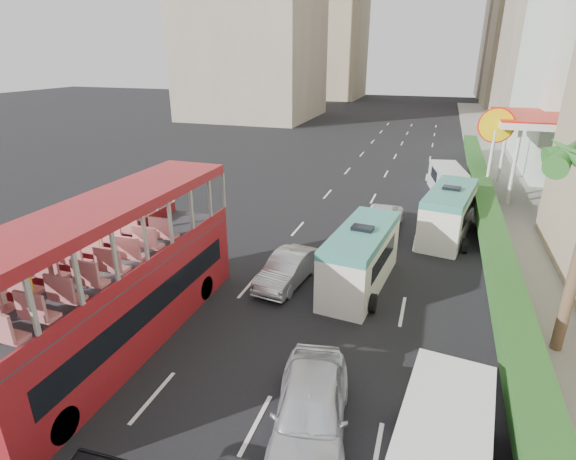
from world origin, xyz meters
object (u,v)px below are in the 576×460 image
at_px(minibus_near, 361,258).
at_px(panel_van_near, 440,454).
at_px(car_silver_lane_b, 310,434).
at_px(van_asset, 381,229).
at_px(double_decker_bus, 117,276).
at_px(panel_van_far, 447,180).
at_px(car_silver_lane_a, 288,283).
at_px(minibus_far, 448,213).
at_px(shell_station, 541,157).

xyz_separation_m(minibus_near, panel_van_near, (3.36, -8.92, -0.32)).
distance_m(car_silver_lane_b, van_asset, 15.38).
height_order(double_decker_bus, minibus_near, double_decker_bus).
bearing_deg(panel_van_far, car_silver_lane_a, -122.14).
bearing_deg(car_silver_lane_b, double_decker_bus, 155.04).
distance_m(minibus_near, minibus_far, 7.79).
relative_size(double_decker_bus, car_silver_lane_b, 2.35).
xyz_separation_m(minibus_far, shell_station, (5.70, 9.46, 1.44)).
bearing_deg(panel_van_far, minibus_near, -113.16).
height_order(minibus_far, shell_station, shell_station).
xyz_separation_m(car_silver_lane_b, panel_van_far, (3.17, 23.88, 0.92)).
height_order(minibus_near, shell_station, shell_station).
xyz_separation_m(car_silver_lane_b, van_asset, (-0.20, 15.38, 0.00)).
bearing_deg(panel_van_near, car_silver_lane_b, 177.10).
bearing_deg(shell_station, panel_van_near, -102.89).
relative_size(minibus_near, panel_van_near, 1.21).
distance_m(panel_van_near, panel_van_far, 24.39).
relative_size(double_decker_bus, minibus_far, 1.86).
xyz_separation_m(panel_van_far, shell_station, (5.76, 0.97, 1.83)).
distance_m(car_silver_lane_b, panel_van_near, 3.31).
height_order(car_silver_lane_a, van_asset, car_silver_lane_a).
relative_size(double_decker_bus, panel_van_near, 2.32).
distance_m(car_silver_lane_a, minibus_far, 10.14).
distance_m(double_decker_bus, car_silver_lane_b, 7.73).
bearing_deg(car_silver_lane_b, minibus_far, 67.85).
distance_m(double_decker_bus, minibus_near, 9.56).
bearing_deg(van_asset, car_silver_lane_a, -108.64).
bearing_deg(panel_van_near, minibus_near, 117.02).
bearing_deg(minibus_near, panel_van_far, 83.87).
distance_m(car_silver_lane_a, panel_van_far, 17.46).
bearing_deg(minibus_far, minibus_near, -106.45).
relative_size(car_silver_lane_a, minibus_near, 0.70).
bearing_deg(van_asset, minibus_near, -87.79).
distance_m(car_silver_lane_a, car_silver_lane_b, 8.28).
distance_m(double_decker_bus, car_silver_lane_a, 7.42).
bearing_deg(van_asset, car_silver_lane_b, -86.87).
xyz_separation_m(car_silver_lane_b, panel_van_near, (3.13, -0.51, 0.95)).
distance_m(car_silver_lane_b, panel_van_far, 24.11).
height_order(minibus_far, panel_van_near, minibus_far).
bearing_deg(panel_van_far, minibus_far, -100.38).
xyz_separation_m(minibus_near, minibus_far, (3.46, 6.98, 0.04)).
relative_size(double_decker_bus, shell_station, 1.38).
relative_size(car_silver_lane_a, shell_station, 0.50).
distance_m(van_asset, minibus_far, 3.68).
xyz_separation_m(car_silver_lane_a, minibus_near, (2.95, 0.76, 1.27)).
relative_size(car_silver_lane_b, shell_station, 0.59).
height_order(panel_van_near, shell_station, shell_station).
relative_size(car_silver_lane_b, minibus_far, 0.79).
distance_m(van_asset, panel_van_near, 16.27).
bearing_deg(car_silver_lane_a, minibus_far, 57.96).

